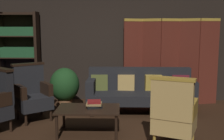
% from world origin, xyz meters
% --- Properties ---
extents(ground_plane, '(10.00, 10.00, 0.00)m').
position_xyz_m(ground_plane, '(0.00, 0.00, 0.00)').
color(ground_plane, '#331E11').
extents(back_wall, '(7.20, 0.10, 2.80)m').
position_xyz_m(back_wall, '(0.00, 2.45, 1.40)').
color(back_wall, black).
rests_on(back_wall, ground_plane).
extents(folding_screen, '(2.10, 0.34, 1.90)m').
position_xyz_m(folding_screen, '(1.27, 2.17, 0.99)').
color(folding_screen, '#5B2319').
rests_on(folding_screen, ground_plane).
extents(bookshelf, '(0.90, 0.32, 2.05)m').
position_xyz_m(bookshelf, '(-2.15, 2.19, 1.07)').
color(bookshelf, black).
rests_on(bookshelf, ground_plane).
extents(velvet_couch, '(2.12, 0.78, 0.88)m').
position_xyz_m(velvet_couch, '(0.55, 1.46, 0.46)').
color(velvet_couch, black).
rests_on(velvet_couch, ground_plane).
extents(coffee_table, '(1.00, 0.64, 0.42)m').
position_xyz_m(coffee_table, '(-0.36, 0.20, 0.37)').
color(coffee_table, black).
rests_on(coffee_table, ground_plane).
extents(armchair_gilt_accent, '(0.75, 0.75, 1.04)m').
position_xyz_m(armchair_gilt_accent, '(0.90, -0.30, 0.49)').
color(armchair_gilt_accent, '#B78E33').
rests_on(armchair_gilt_accent, ground_plane).
extents(armchair_wing_left, '(0.81, 0.81, 1.04)m').
position_xyz_m(armchair_wing_left, '(-1.48, 0.90, 0.49)').
color(armchair_wing_left, black).
rests_on(armchair_wing_left, ground_plane).
extents(potted_plant, '(0.60, 0.60, 0.89)m').
position_xyz_m(potted_plant, '(-0.98, 1.45, 0.52)').
color(potted_plant, brown).
rests_on(potted_plant, ground_plane).
extents(book_black_cloth, '(0.28, 0.24, 0.04)m').
position_xyz_m(book_black_cloth, '(-0.27, 0.24, 0.44)').
color(book_black_cloth, black).
rests_on(book_black_cloth, coffee_table).
extents(book_tan_leather, '(0.24, 0.19, 0.03)m').
position_xyz_m(book_tan_leather, '(-0.27, 0.24, 0.48)').
color(book_tan_leather, '#9E7A47').
rests_on(book_tan_leather, book_black_cloth).
extents(book_red_leather, '(0.23, 0.19, 0.04)m').
position_xyz_m(book_red_leather, '(-0.27, 0.24, 0.52)').
color(book_red_leather, maroon).
rests_on(book_red_leather, book_tan_leather).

